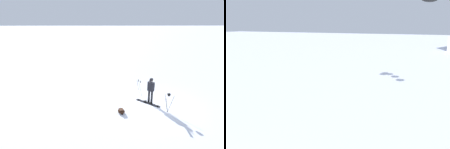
% 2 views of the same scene
% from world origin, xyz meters
% --- Properties ---
extents(ground_plane, '(300.00, 300.00, 0.00)m').
position_xyz_m(ground_plane, '(0.00, 0.00, 0.00)').
color(ground_plane, white).
extents(snowboarder, '(0.77, 0.51, 1.79)m').
position_xyz_m(snowboarder, '(-0.24, 0.13, 1.09)').
color(snowboarder, black).
rests_on(snowboarder, ground_plane).
extents(snowboard, '(1.40, 1.39, 0.10)m').
position_xyz_m(snowboard, '(-0.15, -0.03, 0.02)').
color(snowboard, black).
rests_on(snowboard, ground_plane).
extents(gear_bag_large, '(0.64, 0.51, 0.26)m').
position_xyz_m(gear_bag_large, '(1.12, -1.96, 0.14)').
color(gear_bag_large, black).
rests_on(gear_bag_large, ground_plane).
extents(camera_tripod, '(0.68, 0.62, 1.22)m').
position_xyz_m(camera_tripod, '(1.14, 0.88, 0.88)').
color(camera_tripod, '#262628').
rests_on(camera_tripod, ground_plane).
extents(ski_poles, '(0.36, 0.39, 1.20)m').
position_xyz_m(ski_poles, '(-1.47, -0.39, 0.80)').
color(ski_poles, gray).
rests_on(ski_poles, ground_plane).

